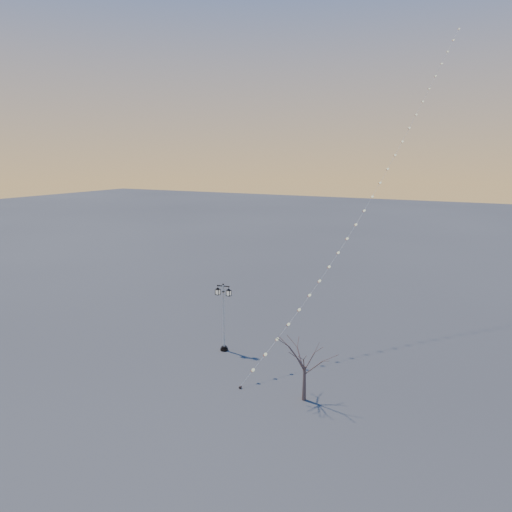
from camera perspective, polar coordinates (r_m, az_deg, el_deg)
The scene contains 4 objects.
ground at distance 35.11m, azimuth -2.14°, elevation -14.33°, with size 300.00×300.00×0.00m, color #444444.
street_lamp at distance 38.06m, azimuth -3.97°, elevation -7.06°, with size 1.44×0.63×5.69m.
bare_tree at distance 30.78m, azimuth 5.99°, elevation -12.19°, with size 2.60×2.60×4.31m.
kite_train at distance 43.06m, azimuth 14.19°, elevation 10.37°, with size 9.70×33.06×29.44m.
Camera 1 is at (15.48, -27.37, 15.61)m, focal length 32.76 mm.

